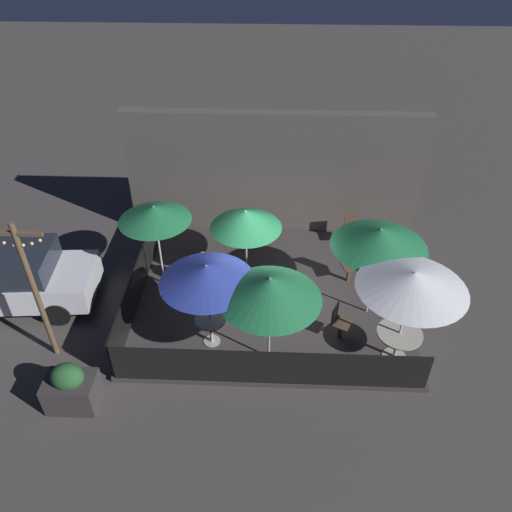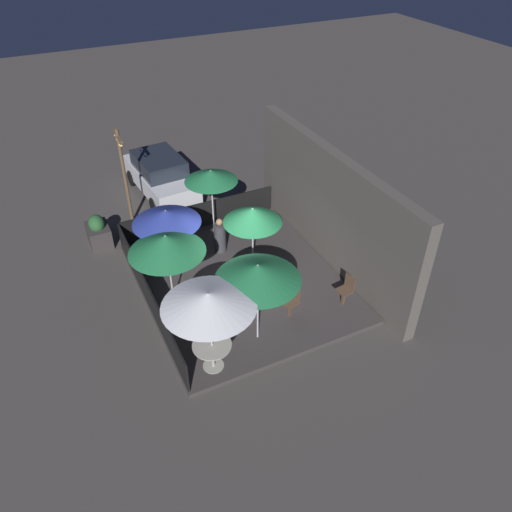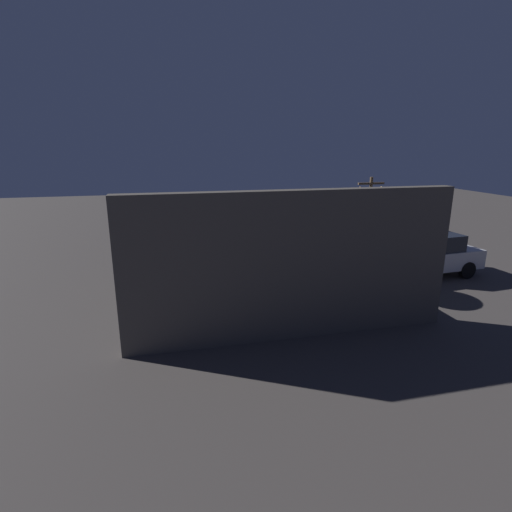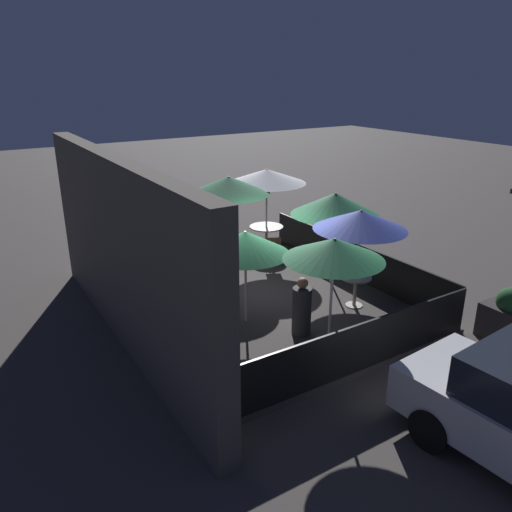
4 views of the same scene
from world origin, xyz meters
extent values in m
plane|color=#423D3A|center=(0.00, 0.00, 0.00)|extent=(60.00, 60.00, 0.00)
cube|color=#383333|center=(0.00, 0.00, 0.06)|extent=(6.86, 5.82, 0.12)
cube|color=#4C4742|center=(0.00, 3.14, 1.89)|extent=(8.46, 0.36, 3.79)
cube|color=black|center=(0.00, -2.87, 0.59)|extent=(6.66, 0.05, 0.95)
cube|color=black|center=(-3.38, 0.00, 0.59)|extent=(0.05, 5.62, 0.95)
cylinder|color=#B2B2B7|center=(2.83, -2.03, 1.35)|extent=(0.05, 0.05, 2.47)
cone|color=silver|center=(2.83, -2.03, 2.39)|extent=(2.26, 2.26, 0.40)
cylinder|color=#B2B2B7|center=(-1.35, -1.73, 1.26)|extent=(0.05, 0.05, 2.27)
cone|color=#283893|center=(-1.35, -1.73, 2.18)|extent=(2.06, 2.06, 0.43)
cylinder|color=#B2B2B7|center=(2.40, -0.56, 1.36)|extent=(0.05, 0.05, 2.49)
cone|color=#1E6B3D|center=(2.40, -0.56, 2.38)|extent=(2.19, 2.19, 0.46)
cylinder|color=#B2B2B7|center=(-0.02, -2.15, 1.29)|extent=(0.05, 0.05, 2.33)
cone|color=#1E6B3D|center=(-0.02, -2.15, 2.18)|extent=(2.15, 2.15, 0.54)
cylinder|color=#B2B2B7|center=(-2.85, 0.30, 1.33)|extent=(0.05, 0.05, 2.41)
cone|color=#1E6B3D|center=(-2.85, 0.30, 2.34)|extent=(1.78, 1.78, 0.39)
cylinder|color=#B2B2B7|center=(-0.68, 0.77, 1.14)|extent=(0.05, 0.05, 2.03)
cone|color=#1E6B3D|center=(-0.68, 0.77, 1.91)|extent=(1.85, 1.85, 0.48)
cylinder|color=#9E998E|center=(2.83, -2.03, 0.13)|extent=(0.55, 0.55, 0.02)
cylinder|color=#9E998E|center=(2.83, -2.03, 0.49)|extent=(0.08, 0.08, 0.74)
cylinder|color=#9E998E|center=(2.83, -2.03, 0.88)|extent=(0.99, 0.99, 0.04)
cylinder|color=#9E998E|center=(-1.35, -1.73, 0.13)|extent=(0.39, 0.39, 0.02)
cylinder|color=#9E998E|center=(-1.35, -1.73, 0.47)|extent=(0.08, 0.08, 0.69)
cylinder|color=#9E998E|center=(-1.35, -1.73, 0.83)|extent=(0.71, 0.71, 0.04)
cube|color=#4C3828|center=(2.06, 0.62, 0.36)|extent=(0.10, 0.10, 0.47)
cube|color=#4C3828|center=(2.06, 0.62, 0.61)|extent=(0.50, 0.50, 0.04)
cube|color=#4C3828|center=(2.01, 0.79, 0.85)|extent=(0.39, 0.14, 0.44)
cube|color=#4C3828|center=(1.65, -1.47, 0.33)|extent=(0.11, 0.11, 0.43)
cube|color=#4C3828|center=(1.65, -1.47, 0.57)|extent=(0.53, 0.53, 0.04)
cube|color=#4C3828|center=(1.48, -1.39, 0.81)|extent=(0.20, 0.37, 0.44)
cube|color=#4C3828|center=(2.29, 2.28, 0.36)|extent=(0.09, 0.09, 0.47)
cube|color=#4C3828|center=(2.29, 2.28, 0.61)|extent=(0.45, 0.45, 0.04)
cube|color=#4C3828|center=(2.27, 2.46, 0.85)|extent=(0.40, 0.08, 0.44)
cylinder|color=#333338|center=(-1.73, 0.08, 0.62)|extent=(0.55, 0.55, 1.01)
sphere|color=#9E704C|center=(-1.73, 0.08, 1.24)|extent=(0.23, 0.23, 0.23)
cube|color=#332D2D|center=(-4.03, -3.47, 0.36)|extent=(1.03, 0.72, 0.73)
cylinder|color=black|center=(-5.30, 0.43, 0.32)|extent=(0.65, 0.23, 0.64)
cylinder|color=black|center=(-5.18, -1.18, 0.32)|extent=(0.65, 0.23, 0.64)
camera|label=1|loc=(0.01, -9.73, 8.82)|focal=35.00mm
camera|label=2|loc=(10.97, -4.77, 10.08)|focal=35.00mm
camera|label=3|loc=(3.12, 12.16, 4.80)|focal=28.00mm
camera|label=4|loc=(-8.97, 5.68, 5.20)|focal=35.00mm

